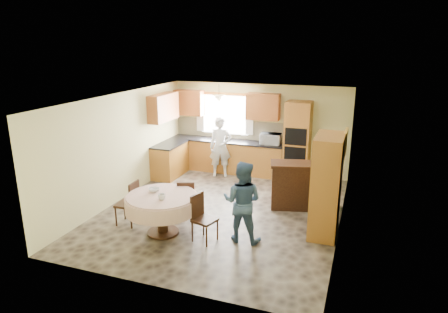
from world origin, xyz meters
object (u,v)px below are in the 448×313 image
Objects in this scene: chair_left at (130,201)px; person_dining at (242,202)px; chair_back at (186,198)px; person_sink at (220,147)px; chair_right at (202,215)px; oven_tower at (297,141)px; sideboard at (301,187)px; dining_table at (162,204)px; cupboard at (327,186)px.

person_dining reaches higher than chair_left.
person_sink is at bearing -104.99° from chair_back.
person_sink reaches higher than chair_right.
sideboard is (0.44, -1.90, -0.57)m from oven_tower.
person_dining is at bearing 10.03° from dining_table.
chair_right is 0.58× the size of person_dining.
dining_table is 0.75m from chair_back.
chair_left is at bearing -124.23° from oven_tower.
chair_back is at bearing -171.92° from cupboard.
person_dining is (-1.42, -0.83, -0.20)m from cupboard.
chair_back is at bearing 75.58° from dining_table.
cupboard reaches higher than person_sink.
chair_right reaches higher than chair_back.
oven_tower is 1.52× the size of dining_table.
chair_left is 0.60× the size of person_dining.
sideboard is 1.34m from cupboard.
sideboard is 1.57× the size of chair_back.
sideboard is 1.52× the size of chair_right.
oven_tower reaches higher than person_dining.
dining_table is at bearing 54.13° from chair_back.
sideboard is 0.70× the size of cupboard.
oven_tower is at bearing 1.15° from chair_right.
cupboard reaches higher than sideboard.
sideboard is at bearing -113.08° from person_dining.
person_dining is at bearing -126.39° from sideboard.
sideboard is at bearing 120.53° from cupboard.
chair_back is at bearing 58.47° from chair_right.
person_dining reaches higher than chair_right.
sideboard is 3.18m from dining_table.
oven_tower is at bearing 88.94° from sideboard.
cupboard is 2.44m from chair_right.
dining_table is 0.85× the size of person_sink.
chair_right reaches higher than dining_table.
sideboard reaches higher than dining_table.
sideboard is at bearing 43.24° from dining_table.
sideboard is 3.72m from chair_left.
dining_table is (-2.31, -2.18, 0.13)m from sideboard.
cupboard is 3.90m from chair_left.
cupboard reaches higher than dining_table.
person_sink reaches higher than sideboard.
cupboard is 2.11× the size of chair_left.
dining_table is 1.56m from person_dining.
sideboard is at bearing -18.95° from chair_right.
person_dining is at bearing -149.66° from cupboard.
oven_tower reaches higher than chair_back.
cupboard is 1.66m from person_dining.
chair_right is (0.82, 0.02, -0.12)m from dining_table.
chair_right is 0.80m from person_dining.
chair_back reaches higher than dining_table.
chair_back is at bearing 116.82° from chair_left.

